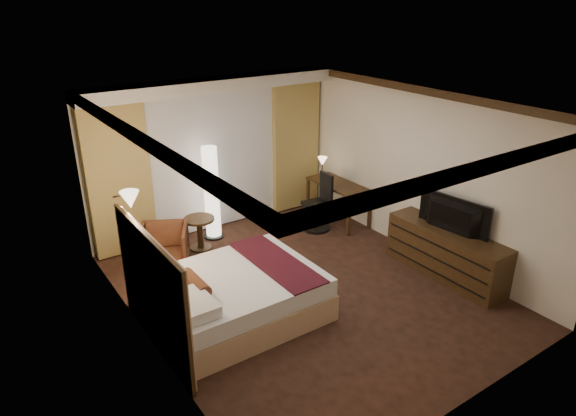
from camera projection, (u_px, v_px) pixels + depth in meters
floor at (304, 290)px, 7.44m from camera, size 4.50×5.50×0.01m
ceiling at (306, 104)px, 6.39m from camera, size 4.50×5.50×0.01m
back_wall at (212, 155)px, 9.00m from camera, size 4.50×0.02×2.70m
left_wall at (143, 247)px, 5.74m from camera, size 0.02×5.50×2.70m
right_wall at (419, 173)px, 8.09m from camera, size 0.02×5.50×2.70m
crown_molding at (306, 109)px, 6.41m from camera, size 4.50×5.50×0.12m
soffit at (215, 84)px, 8.32m from camera, size 4.50×0.50×0.20m
curtain_sheer at (214, 161)px, 8.98m from camera, size 2.48×0.04×2.45m
curtain_left_drape at (119, 181)px, 8.04m from camera, size 1.00×0.14×2.45m
curtain_right_drape at (295, 147)px, 9.82m from camera, size 1.00×0.14×2.45m
wall_sconce at (130, 200)px, 6.33m from camera, size 0.24×0.24×0.24m
bed at (236, 296)px, 6.72m from camera, size 2.13×1.66×0.62m
headboard at (154, 293)px, 5.99m from camera, size 0.12×1.96×1.50m
armchair at (164, 245)px, 7.95m from camera, size 0.94×0.93×0.74m
side_table at (200, 233)px, 8.54m from camera, size 0.51×0.51×0.56m
floor_lamp at (212, 193)px, 8.74m from camera, size 0.35×0.35×1.65m
desk at (338, 203)px, 9.52m from camera, size 0.55×1.29×0.75m
desk_lamp at (322, 168)px, 9.68m from camera, size 0.18×0.18×0.34m
office_chair at (317, 202)px, 9.15m from camera, size 0.57×0.57×1.05m
dresser at (446, 253)px, 7.68m from camera, size 0.50×1.93×0.75m
television at (450, 211)px, 7.39m from camera, size 0.79×1.21×0.15m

